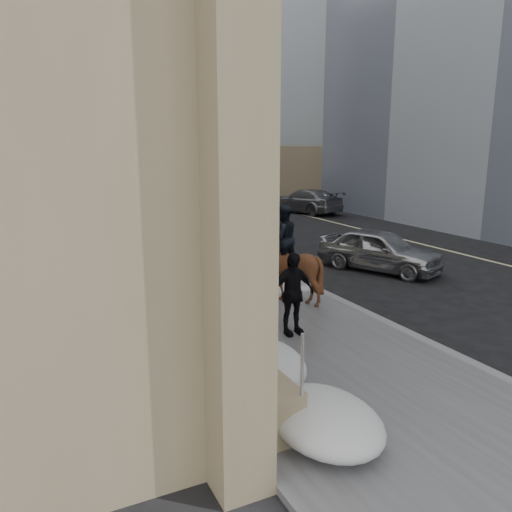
{
  "coord_description": "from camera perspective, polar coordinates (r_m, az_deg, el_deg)",
  "views": [
    {
      "loc": [
        -5.08,
        -7.34,
        4.29
      ],
      "look_at": [
        -0.15,
        2.83,
        1.7
      ],
      "focal_mm": 35.0,
      "sensor_mm": 36.0,
      "label": 1
    }
  ],
  "objects": [
    {
      "name": "curb",
      "position": [
        19.43,
        -1.85,
        0.33
      ],
      "size": [
        0.24,
        80.0,
        0.12
      ],
      "primitive_type": "cube",
      "color": "slate",
      "rests_on": "ground"
    },
    {
      "name": "far_podium",
      "position": [
        27.0,
        24.14,
        6.92
      ],
      "size": [
        2.0,
        80.0,
        4.0
      ],
      "primitive_type": "cube",
      "color": "#857556",
      "rests_on": "ground"
    },
    {
      "name": "streetlight_far",
      "position": [
        42.07,
        -15.52,
        12.84
      ],
      "size": [
        1.71,
        0.24,
        8.0
      ],
      "color": "#2D2D30",
      "rests_on": "ground"
    },
    {
      "name": "mounted_horse_right",
      "position": [
        13.15,
        3.32,
        -0.85
      ],
      "size": [
        1.47,
        1.65,
        2.57
      ],
      "rotation": [
        0.0,
        0.0,
        3.13
      ],
      "color": "#442413",
      "rests_on": "sidewalk"
    },
    {
      "name": "car_grey",
      "position": [
        31.14,
        5.69,
        6.28
      ],
      "size": [
        3.21,
        5.4,
        1.47
      ],
      "primitive_type": "imported",
      "rotation": [
        0.0,
        0.0,
        3.39
      ],
      "color": "slate",
      "rests_on": "ground"
    },
    {
      "name": "sidewalk",
      "position": [
        18.55,
        -9.26,
        -0.44
      ],
      "size": [
        5.0,
        80.0,
        0.12
      ],
      "primitive_type": "cube",
      "color": "#4A4A4D",
      "rests_on": "ground"
    },
    {
      "name": "car_silver",
      "position": [
        17.42,
        13.97,
        0.67
      ],
      "size": [
        3.28,
        4.51,
        1.43
      ],
      "primitive_type": "imported",
      "rotation": [
        0.0,
        0.0,
        0.43
      ],
      "color": "#95979C",
      "rests_on": "ground"
    },
    {
      "name": "snow_bank",
      "position": [
        16.32,
        -12.17,
        -0.92
      ],
      "size": [
        1.7,
        18.1,
        0.76
      ],
      "color": "silver",
      "rests_on": "sidewalk"
    },
    {
      "name": "ground",
      "position": [
        9.9,
        8.17,
        -12.9
      ],
      "size": [
        140.0,
        140.0,
        0.0
      ],
      "primitive_type": "plane",
      "color": "black",
      "rests_on": "ground"
    },
    {
      "name": "bg_building_mid",
      "position": [
        68.64,
        -19.21,
        20.36
      ],
      "size": [
        30.0,
        12.0,
        28.0
      ],
      "primitive_type": "cube",
      "color": "slate",
      "rests_on": "ground"
    },
    {
      "name": "pedestrian",
      "position": [
        10.97,
        4.13,
        -4.33
      ],
      "size": [
        1.09,
        0.46,
        1.85
      ],
      "primitive_type": "imported",
      "rotation": [
        0.0,
        0.0,
        -0.01
      ],
      "color": "black",
      "rests_on": "sidewalk"
    },
    {
      "name": "traffic_signal",
      "position": [
        30.2,
        -12.41,
        12.06
      ],
      "size": [
        4.1,
        0.22,
        6.0
      ],
      "color": "#2D2D30",
      "rests_on": "ground"
    },
    {
      "name": "lane_line",
      "position": [
        23.7,
        15.84,
        1.99
      ],
      "size": [
        0.15,
        70.0,
        0.01
      ],
      "primitive_type": "cube",
      "color": "#BFB78C",
      "rests_on": "ground"
    },
    {
      "name": "mounted_horse_left",
      "position": [
        12.61,
        -5.95,
        -1.49
      ],
      "size": [
        1.79,
        2.55,
        2.65
      ],
      "rotation": [
        0.0,
        0.0,
        3.49
      ],
      "color": "#563919",
      "rests_on": "sidewalk"
    },
    {
      "name": "streetlight_mid",
      "position": [
        22.73,
        -5.88,
        13.57
      ],
      "size": [
        1.71,
        0.24,
        8.0
      ],
      "color": "#2D2D30",
      "rests_on": "ground"
    }
  ]
}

